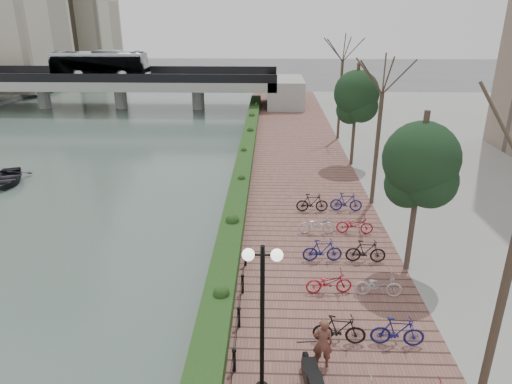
{
  "coord_description": "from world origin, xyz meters",
  "views": [
    {
      "loc": [
        2.37,
        -7.48,
        10.21
      ],
      "look_at": [
        1.69,
        13.56,
        2.0
      ],
      "focal_mm": 32.0,
      "sensor_mm": 36.0,
      "label": 1
    }
  ],
  "objects_px": {
    "motorcycle": "(311,377)",
    "boat": "(6,178)",
    "lamppost": "(262,289)",
    "pedestrian": "(323,343)"
  },
  "relations": [
    {
      "from": "motorcycle",
      "to": "pedestrian",
      "type": "bearing_deg",
      "value": 63.26
    },
    {
      "from": "lamppost",
      "to": "boat",
      "type": "distance_m",
      "value": 24.35
    },
    {
      "from": "lamppost",
      "to": "pedestrian",
      "type": "xyz_separation_m",
      "value": [
        1.75,
        0.95,
        -2.44
      ]
    },
    {
      "from": "motorcycle",
      "to": "boat",
      "type": "distance_m",
      "value": 25.18
    },
    {
      "from": "boat",
      "to": "pedestrian",
      "type": "bearing_deg",
      "value": -60.6
    },
    {
      "from": "pedestrian",
      "to": "motorcycle",
      "type": "bearing_deg",
      "value": 71.39
    },
    {
      "from": "motorcycle",
      "to": "lamppost",
      "type": "bearing_deg",
      "value": 167.75
    },
    {
      "from": "pedestrian",
      "to": "boat",
      "type": "distance_m",
      "value": 24.75
    },
    {
      "from": "motorcycle",
      "to": "boat",
      "type": "relative_size",
      "value": 0.49
    },
    {
      "from": "motorcycle",
      "to": "boat",
      "type": "bearing_deg",
      "value": 129.74
    }
  ]
}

